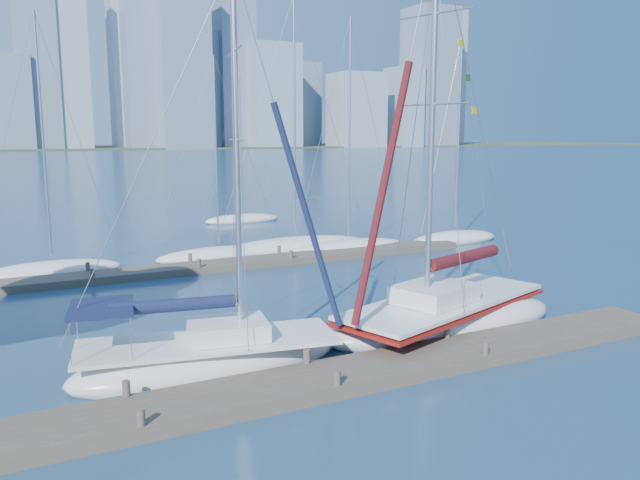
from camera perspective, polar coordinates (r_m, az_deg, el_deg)
name	(u,v)px	position (r m, az deg, el deg)	size (l,w,h in m)	color
ground	(321,388)	(17.54, 0.11, -13.34)	(700.00, 700.00, 0.00)	navy
near_dock	(321,381)	(17.46, 0.11, -12.74)	(26.00, 2.00, 0.40)	#443C32
far_dock	(214,266)	(32.47, -9.69, -2.36)	(30.00, 1.80, 0.36)	#443C32
far_shore	(16,149)	(334.52, -26.02, 7.49)	(800.00, 100.00, 1.50)	#38472D
sailboat_navy	(209,340)	(18.63, -10.14, -9.01)	(8.37, 3.99, 11.96)	silver
sailboat_maroon	(444,302)	(22.50, 11.31, -5.61)	(10.02, 5.90, 13.94)	silver
bg_boat_1	(53,270)	(33.41, -23.25, -2.54)	(6.89, 3.32, 12.82)	silver
bg_boat_2	(219,254)	(35.30, -9.24, -1.31)	(7.28, 3.11, 11.28)	silver
bg_boat_3	(295,246)	(37.14, -2.27, -0.55)	(9.54, 2.78, 14.91)	silver
bg_boat_4	(349,247)	(37.16, 2.64, -0.60)	(7.73, 2.93, 13.70)	silver
bg_boat_5	(455,238)	(41.01, 12.23, 0.18)	(6.69, 3.38, 13.29)	silver
bg_boat_7	(242,219)	(49.74, -7.10, 1.92)	(6.38, 4.07, 11.64)	silver
skyline	(65,69)	(307.52, -22.31, 14.25)	(503.59, 51.31, 117.65)	gray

